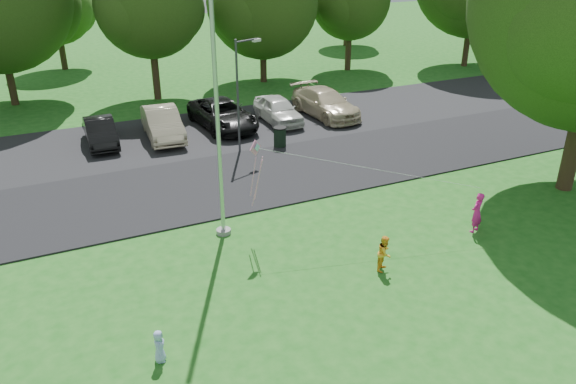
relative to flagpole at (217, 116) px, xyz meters
name	(u,v)px	position (x,y,z in m)	size (l,w,h in m)	color
ground	(393,284)	(3.50, -5.00, -4.17)	(120.00, 120.00, 0.00)	#1D621A
park_road	(271,174)	(3.50, 4.00, -4.14)	(60.00, 6.00, 0.06)	black
parking_strip	(221,130)	(3.50, 10.50, -4.14)	(42.00, 7.00, 0.06)	black
flagpole	(217,116)	(0.00, 0.00, 0.00)	(0.50, 0.50, 10.00)	#B7BABF
street_lamp	(241,86)	(3.44, 7.16, -1.05)	(1.40, 0.63, 5.18)	#3F3F44
trash_can	(280,137)	(5.23, 6.91, -3.67)	(0.63, 0.63, 0.99)	black
horizon_trees	(192,3)	(7.56, 28.88, 0.14)	(77.46, 7.20, 7.02)	#332316
parked_cars	(237,114)	(4.39, 10.50, -3.40)	(13.88, 5.73, 1.49)	black
woman	(477,212)	(7.88, -3.50, -3.44)	(0.53, 0.35, 1.45)	#F02094
child_yellow	(385,253)	(3.70, -4.19, -3.59)	(0.56, 0.43, 1.14)	#FFAB28
child_blue	(159,346)	(-3.43, -5.32, -3.73)	(0.42, 0.27, 0.86)	#A1B9F8
kite	(264,162)	(1.17, -0.90, -1.41)	(7.19, 2.94, 2.36)	pink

